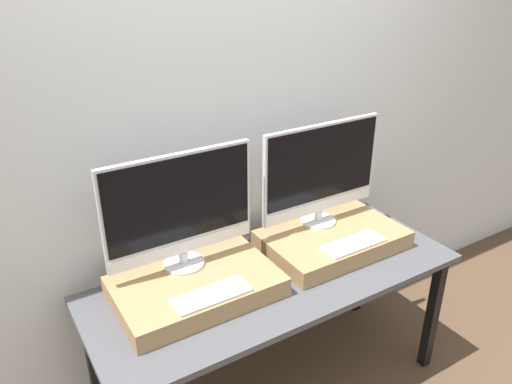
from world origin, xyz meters
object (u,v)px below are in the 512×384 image
object	(u,v)px
keyboard_right	(353,244)
keyboard_left	(212,295)
monitor_right	(321,172)
monitor_left	(180,208)

from	to	relation	value
keyboard_right	keyboard_left	bearing A→B (deg)	180.00
monitor_right	keyboard_right	distance (m)	0.38
keyboard_left	keyboard_right	world-z (taller)	same
monitor_right	keyboard_right	xyz separation A→B (m)	(0.00, -0.27, -0.27)
monitor_left	keyboard_right	distance (m)	0.84
monitor_left	monitor_right	size ratio (longest dim) A/B	1.00
monitor_left	keyboard_left	world-z (taller)	monitor_left
keyboard_left	monitor_right	distance (m)	0.84
keyboard_right	monitor_right	bearing A→B (deg)	90.00
monitor_left	keyboard_left	xyz separation A→B (m)	(0.00, -0.27, -0.27)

